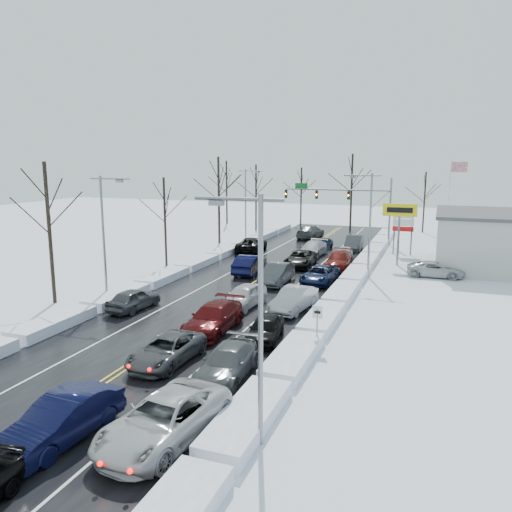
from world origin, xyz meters
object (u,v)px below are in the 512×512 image
at_px(tires_plus_sign, 400,214).
at_px(oncoming_car_0, 250,273).
at_px(flagpole, 450,196).
at_px(traffic_signal_mast, 348,198).

xyz_separation_m(tires_plus_sign, oncoming_car_0, (-12.26, -8.25, -4.99)).
bearing_deg(oncoming_car_0, flagpole, -130.60).
bearing_deg(flagpole, tires_plus_sign, -108.44).
bearing_deg(traffic_signal_mast, tires_plus_sign, -59.54).
relative_size(tires_plus_sign, flagpole, 0.60).
height_order(traffic_signal_mast, flagpole, flagpole).
xyz_separation_m(traffic_signal_mast, oncoming_car_0, (-5.20, -20.25, -5.48)).
xyz_separation_m(traffic_signal_mast, flagpole, (11.72, 2.01, 0.45)).
xyz_separation_m(traffic_signal_mast, tires_plus_sign, (7.05, -12.00, -0.49)).
distance_m(tires_plus_sign, oncoming_car_0, 15.60).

